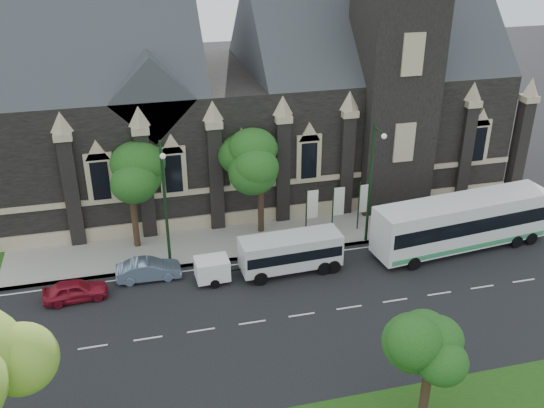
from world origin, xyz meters
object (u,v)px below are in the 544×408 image
object	(u,v)px
banner_flag_left	(310,207)
banner_flag_center	(337,204)
tree_walk_right	(263,158)
box_trailer	(212,269)
tree_walk_left	(133,171)
car_far_red	(75,290)
street_lamp_mid	(165,200)
sedan	(149,270)
street_lamp_near	(372,178)
tree_park_east	(434,342)
shuttle_bus	(291,251)
tour_coach	(462,222)
banner_flag_right	(363,201)

from	to	relation	value
banner_flag_left	banner_flag_center	world-z (taller)	same
tree_walk_right	box_trailer	world-z (taller)	tree_walk_right
tree_walk_left	car_far_red	distance (m)	8.76
street_lamp_mid	sedan	size ratio (longest dim) A/B	2.18
street_lamp_near	box_trailer	size ratio (longest dim) A/B	2.91
street_lamp_mid	car_far_red	size ratio (longest dim) A/B	2.31
tree_park_east	street_lamp_near	size ratio (longest dim) A/B	0.70
tree_park_east	banner_flag_center	bearing A→B (deg)	83.43
box_trailer	banner_flag_center	bearing A→B (deg)	20.99
tree_walk_left	street_lamp_mid	world-z (taller)	street_lamp_mid
tree_walk_right	street_lamp_near	xyz separation A→B (m)	(6.79, -3.62, -0.71)
street_lamp_near	shuttle_bus	size ratio (longest dim) A/B	1.34
tour_coach	shuttle_bus	distance (m)	12.35
banner_flag_right	street_lamp_mid	bearing A→B (deg)	-172.40
tree_walk_left	sedan	world-z (taller)	tree_walk_left
banner_flag_right	shuttle_bus	xyz separation A→B (m)	(-6.59, -4.14, -0.89)
street_lamp_mid	shuttle_bus	xyz separation A→B (m)	(7.69, -2.23, -3.62)
banner_flag_left	banner_flag_right	world-z (taller)	same
car_far_red	banner_flag_left	bearing A→B (deg)	-79.20
tree_park_east	car_far_red	xyz separation A→B (m)	(-16.18, 14.26, -3.96)
banner_flag_left	shuttle_bus	size ratio (longest dim) A/B	0.59
street_lamp_near	shuttle_bus	world-z (taller)	street_lamp_near
tree_walk_left	shuttle_bus	bearing A→B (deg)	-31.61
banner_flag_right	box_trailer	xyz separation A→B (m)	(-11.82, -4.13, -1.45)
tree_walk_left	street_lamp_mid	bearing A→B (deg)	-63.53
street_lamp_near	banner_flag_center	bearing A→B (deg)	131.93
street_lamp_mid	banner_flag_right	size ratio (longest dim) A/B	2.25
banner_flag_center	box_trailer	world-z (taller)	banner_flag_center
street_lamp_near	banner_flag_left	size ratio (longest dim) A/B	2.25
tree_walk_left	street_lamp_mid	distance (m)	4.08
tree_walk_right	banner_flag_right	xyz separation A→B (m)	(7.08, -1.71, -3.43)
tree_park_east	tree_walk_right	bearing A→B (deg)	98.42
box_trailer	sedan	size ratio (longest dim) A/B	0.75
tree_walk_right	sedan	distance (m)	11.07
tree_walk_left	banner_flag_right	world-z (taller)	tree_walk_left
street_lamp_near	street_lamp_mid	distance (m)	14.00
banner_flag_right	sedan	world-z (taller)	banner_flag_right
box_trailer	tree_walk_right	bearing A→B (deg)	49.08
sedan	street_lamp_near	bearing A→B (deg)	-85.56
banner_flag_center	shuttle_bus	world-z (taller)	banner_flag_center
street_lamp_near	tree_walk_right	bearing A→B (deg)	151.94
tree_walk_right	shuttle_bus	world-z (taller)	tree_walk_right
street_lamp_near	banner_flag_center	xyz separation A→B (m)	(-1.71, 1.91, -2.73)
shuttle_bus	sedan	distance (m)	9.31
street_lamp_mid	tree_walk_right	bearing A→B (deg)	26.65
tour_coach	car_far_red	xyz separation A→B (m)	(-26.03, 0.09, -1.39)
sedan	car_far_red	size ratio (longest dim) A/B	1.06
tree_walk_right	car_far_red	xyz separation A→B (m)	(-13.21, -5.78, -5.15)
shuttle_bus	street_lamp_mid	bearing A→B (deg)	161.34
tree_walk_right	car_far_red	world-z (taller)	tree_walk_right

